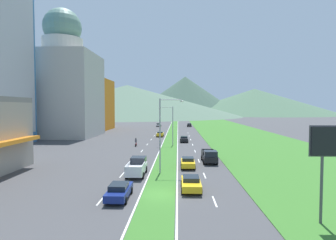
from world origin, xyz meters
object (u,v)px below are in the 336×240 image
object	(u,v)px
car_0	(159,125)
car_6	(189,125)
car_5	(191,183)
pickup_truck_1	(209,156)
pickup_truck_0	(137,167)
motorcycle_rider	(136,143)
car_2	(184,139)
car_7	(188,162)
car_1	(119,191)
car_4	(160,134)
street_lamp_mid	(171,123)
street_lamp_near	(163,130)

from	to	relation	value
car_0	car_6	bearing A→B (deg)	-92.32
car_5	pickup_truck_1	bearing A→B (deg)	165.95
pickup_truck_0	motorcycle_rider	bearing A→B (deg)	9.21
car_2	car_7	size ratio (longest dim) A/B	0.99
car_7	motorcycle_rider	distance (m)	22.69
car_0	car_1	size ratio (longest dim) A/B	1.03
car_1	car_4	xyz separation A→B (m)	(0.28, 52.71, -0.01)
street_lamp_mid	pickup_truck_0	world-z (taller)	street_lamp_mid
car_1	car_6	xyz separation A→B (m)	(10.21, 92.13, 0.01)
pickup_truck_1	car_2	bearing A→B (deg)	-172.20
car_5	pickup_truck_0	xyz separation A→B (m)	(-6.40, 6.03, 0.26)
car_2	car_5	bearing A→B (deg)	-0.21
car_5	pickup_truck_0	distance (m)	8.80
street_lamp_mid	car_6	bearing A→B (deg)	83.69
car_7	pickup_truck_0	distance (m)	7.70
car_4	pickup_truck_0	xyz separation A→B (m)	(0.02, -43.84, 0.25)
street_lamp_mid	car_1	distance (m)	35.15
motorcycle_rider	street_lamp_near	bearing A→B (deg)	-163.22
car_4	car_0	bearing A→B (deg)	4.70
street_lamp_mid	car_4	size ratio (longest dim) A/B	1.89
car_2	car_6	distance (m)	51.49
street_lamp_mid	car_5	world-z (taller)	street_lamp_mid
car_0	street_lamp_mid	bearing A→B (deg)	-173.25
street_lamp_mid	pickup_truck_0	size ratio (longest dim) A/B	1.58
car_1	car_4	bearing A→B (deg)	-0.30
street_lamp_mid	car_4	world-z (taller)	street_lamp_mid
car_4	pickup_truck_0	world-z (taller)	pickup_truck_0
car_6	street_lamp_near	bearing A→B (deg)	-4.69
car_2	motorcycle_rider	size ratio (longest dim) A/B	2.04
pickup_truck_0	motorcycle_rider	size ratio (longest dim) A/B	2.70
car_1	car_4	world-z (taller)	car_1
car_1	car_0	bearing A→B (deg)	1.86
car_0	car_5	bearing A→B (deg)	-173.83
street_lamp_near	car_5	distance (m)	8.97
car_5	pickup_truck_1	xyz separation A→B (m)	(3.44, 13.76, 0.26)
street_lamp_near	car_6	bearing A→B (deg)	85.31
car_2	car_7	xyz separation A→B (m)	(-0.08, -27.68, -0.00)
car_7	pickup_truck_0	xyz separation A→B (m)	(-6.45, -4.20, 0.25)
car_0	street_lamp_near	bearing A→B (deg)	-175.55
street_lamp_mid	car_0	size ratio (longest dim) A/B	1.80
pickup_truck_1	car_1	bearing A→B (deg)	-31.43
car_0	pickup_truck_0	size ratio (longest dim) A/B	0.88
car_4	car_6	bearing A→B (deg)	-14.14
car_0	car_4	xyz separation A→B (m)	(3.29, -39.96, -0.02)
car_4	car_6	distance (m)	40.65
street_lamp_near	pickup_truck_1	distance (m)	10.60
car_6	pickup_truck_0	xyz separation A→B (m)	(-9.90, -83.26, 0.23)
car_4	pickup_truck_1	bearing A→B (deg)	-164.71
car_0	car_4	bearing A→B (deg)	-175.30
car_6	motorcycle_rider	xyz separation A→B (m)	(-13.85, -58.89, -0.01)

